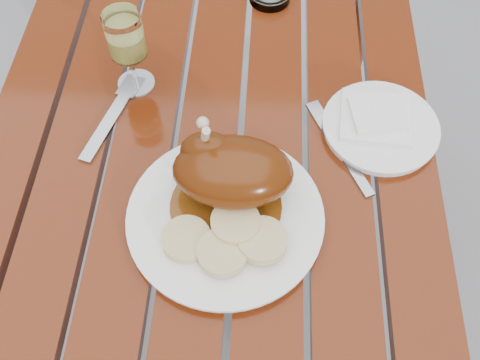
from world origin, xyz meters
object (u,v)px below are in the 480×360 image
(dinner_plate, at_px, (225,218))
(side_plate, at_px, (380,127))
(wine_glass, at_px, (129,52))
(table, at_px, (216,228))

(dinner_plate, xyz_separation_m, side_plate, (0.26, 0.20, -0.00))
(dinner_plate, relative_size, side_plate, 1.52)
(wine_glass, distance_m, side_plate, 0.47)
(wine_glass, bearing_deg, table, -36.00)
(dinner_plate, bearing_deg, wine_glass, 123.74)
(table, xyz_separation_m, dinner_plate, (0.04, -0.18, 0.39))
(table, xyz_separation_m, wine_glass, (-0.15, 0.11, 0.46))
(dinner_plate, relative_size, wine_glass, 1.91)
(table, xyz_separation_m, side_plate, (0.31, 0.02, 0.38))
(table, relative_size, wine_glass, 7.30)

